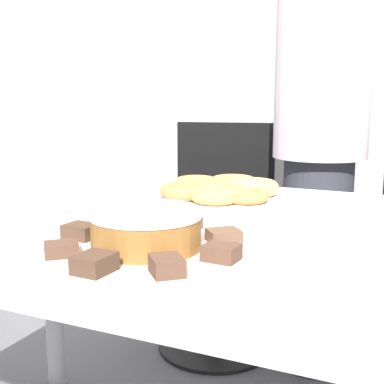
% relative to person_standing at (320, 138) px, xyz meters
% --- Properties ---
extents(wall_back, '(8.00, 0.05, 2.60)m').
position_rel_person_standing_xyz_m(wall_back, '(0.01, 0.66, 0.47)').
color(wall_back, beige).
rests_on(wall_back, ground_plane).
extents(table, '(1.66, 0.90, 0.73)m').
position_rel_person_standing_xyz_m(table, '(0.01, -0.89, -0.18)').
color(table, silver).
rests_on(table, ground_plane).
extents(person_standing, '(0.32, 0.32, 1.57)m').
position_rel_person_standing_xyz_m(person_standing, '(0.00, 0.00, 0.00)').
color(person_standing, '#383842').
rests_on(person_standing, ground_plane).
extents(office_chair_left, '(0.52, 0.52, 0.87)m').
position_rel_person_standing_xyz_m(office_chair_left, '(-0.38, 0.03, -0.43)').
color(office_chair_left, black).
rests_on(office_chair_left, ground_plane).
extents(plate_cake, '(0.35, 0.35, 0.01)m').
position_rel_person_standing_xyz_m(plate_cake, '(-0.03, -1.14, -0.10)').
color(plate_cake, white).
rests_on(plate_cake, table).
extents(plate_donuts, '(0.37, 0.37, 0.01)m').
position_rel_person_standing_xyz_m(plate_donuts, '(-0.09, -0.68, -0.10)').
color(plate_donuts, white).
rests_on(plate_donuts, table).
extents(frosted_cake, '(0.18, 0.18, 0.06)m').
position_rel_person_standing_xyz_m(frosted_cake, '(-0.03, -1.14, -0.06)').
color(frosted_cake, '#9E662D').
rests_on(frosted_cake, plate_cake).
extents(lamington_0, '(0.06, 0.06, 0.02)m').
position_rel_person_standing_xyz_m(lamington_0, '(-0.12, -1.04, -0.08)').
color(lamington_0, brown).
rests_on(lamington_0, plate_cake).
extents(lamington_1, '(0.05, 0.05, 0.02)m').
position_rel_person_standing_xyz_m(lamington_1, '(-0.16, -1.13, -0.08)').
color(lamington_1, '#513828').
rests_on(lamington_1, plate_cake).
extents(lamington_2, '(0.06, 0.06, 0.02)m').
position_rel_person_standing_xyz_m(lamington_2, '(-0.13, -1.22, -0.08)').
color(lamington_2, brown).
rests_on(lamington_2, plate_cake).
extents(lamington_3, '(0.05, 0.06, 0.03)m').
position_rel_person_standing_xyz_m(lamington_3, '(-0.04, -1.26, -0.08)').
color(lamington_3, '#513828').
rests_on(lamington_3, plate_cake).
extents(lamington_4, '(0.06, 0.06, 0.02)m').
position_rel_person_standing_xyz_m(lamington_4, '(0.05, -1.23, -0.08)').
color(lamington_4, brown).
rests_on(lamington_4, plate_cake).
extents(lamington_5, '(0.05, 0.04, 0.02)m').
position_rel_person_standing_xyz_m(lamington_5, '(0.10, -1.14, -0.08)').
color(lamington_5, brown).
rests_on(lamington_5, plate_cake).
extents(lamington_6, '(0.07, 0.07, 0.02)m').
position_rel_person_standing_xyz_m(lamington_6, '(0.06, -1.05, -0.08)').
color(lamington_6, brown).
rests_on(lamington_6, plate_cake).
extents(lamington_7, '(0.05, 0.05, 0.02)m').
position_rel_person_standing_xyz_m(lamington_7, '(-0.03, -1.01, -0.08)').
color(lamington_7, brown).
rests_on(lamington_7, plate_cake).
extents(donut_0, '(0.11, 0.11, 0.03)m').
position_rel_person_standing_xyz_m(donut_0, '(-0.09, -0.68, -0.08)').
color(donut_0, '#C68447').
rests_on(donut_0, plate_donuts).
extents(donut_1, '(0.13, 0.13, 0.03)m').
position_rel_person_standing_xyz_m(donut_1, '(-0.16, -0.73, -0.08)').
color(donut_1, '#C68447').
rests_on(donut_1, plate_donuts).
extents(donut_2, '(0.11, 0.11, 0.03)m').
position_rel_person_standing_xyz_m(donut_2, '(-0.07, -0.75, -0.08)').
color(donut_2, tan).
rests_on(donut_2, plate_donuts).
extents(donut_3, '(0.10, 0.10, 0.03)m').
position_rel_person_standing_xyz_m(donut_3, '(-0.01, -0.72, -0.08)').
color(donut_3, '#C68447').
rests_on(donut_3, plate_donuts).
extents(donut_4, '(0.12, 0.12, 0.04)m').
position_rel_person_standing_xyz_m(donut_4, '(-0.03, -0.63, -0.07)').
color(donut_4, '#E5AD66').
rests_on(donut_4, plate_donuts).
extents(donut_5, '(0.12, 0.12, 0.03)m').
position_rel_person_standing_xyz_m(donut_5, '(-0.10, -0.58, -0.08)').
color(donut_5, '#D18E4C').
rests_on(donut_5, plate_donuts).
extents(donut_6, '(0.11, 0.11, 0.03)m').
position_rel_person_standing_xyz_m(donut_6, '(-0.18, -0.63, -0.08)').
color(donut_6, '#D18E4C').
rests_on(donut_6, plate_donuts).
extents(napkin, '(0.16, 0.14, 0.01)m').
position_rel_person_standing_xyz_m(napkin, '(-0.54, -0.89, -0.10)').
color(napkin, white).
rests_on(napkin, table).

